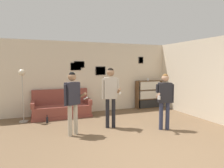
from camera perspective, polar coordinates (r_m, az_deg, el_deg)
name	(u,v)px	position (r m, az deg, el deg)	size (l,w,h in m)	color
ground_plane	(156,155)	(4.36, 12.47, -19.32)	(20.00, 20.00, 0.00)	brown
wall_back	(96,77)	(7.86, -4.64, 1.97)	(8.48, 0.08, 2.70)	beige
wall_right	(198,79)	(7.57, 23.33, 1.40)	(0.06, 6.61, 2.70)	beige
couch	(62,108)	(7.32, -14.20, -6.70)	(2.02, 0.80, 0.95)	brown
bookshelf	(149,94)	(8.66, 10.43, -2.93)	(1.15, 0.30, 1.17)	brown
floor_lamp	(22,86)	(6.91, -24.24, -0.41)	(0.28, 0.28, 1.69)	#ADA89E
person_player_foreground_left	(72,97)	(5.22, -11.23, -3.62)	(0.59, 0.38, 1.65)	#B7AD99
person_player_foreground_center	(110,91)	(5.73, -0.44, -1.98)	(0.49, 0.52, 1.74)	black
person_watcher_holding_cup	(165,96)	(5.76, 14.85, -3.30)	(0.57, 0.36, 1.58)	#2D334C
bottle_on_floor	(47,120)	(6.71, -18.02, -9.71)	(0.07, 0.07, 0.26)	black
drinking_cup	(148,80)	(8.57, 10.20, 1.27)	(0.08, 0.08, 0.10)	white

